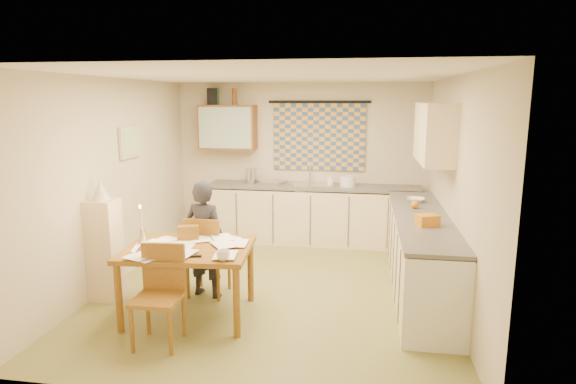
% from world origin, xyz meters
% --- Properties ---
extents(floor, '(4.00, 4.50, 0.02)m').
position_xyz_m(floor, '(0.00, 0.00, -0.01)').
color(floor, olive).
rests_on(floor, ground).
extents(ceiling, '(4.00, 4.50, 0.02)m').
position_xyz_m(ceiling, '(0.00, 0.00, 2.51)').
color(ceiling, white).
rests_on(ceiling, floor).
extents(wall_back, '(4.00, 0.02, 2.50)m').
position_xyz_m(wall_back, '(0.00, 2.26, 1.25)').
color(wall_back, beige).
rests_on(wall_back, floor).
extents(wall_front, '(4.00, 0.02, 2.50)m').
position_xyz_m(wall_front, '(0.00, -2.26, 1.25)').
color(wall_front, beige).
rests_on(wall_front, floor).
extents(wall_left, '(0.02, 4.50, 2.50)m').
position_xyz_m(wall_left, '(-2.01, 0.00, 1.25)').
color(wall_left, beige).
rests_on(wall_left, floor).
extents(wall_right, '(0.02, 4.50, 2.50)m').
position_xyz_m(wall_right, '(2.01, 0.00, 1.25)').
color(wall_right, beige).
rests_on(wall_right, floor).
extents(window_blind, '(1.45, 0.03, 1.05)m').
position_xyz_m(window_blind, '(0.30, 2.22, 1.65)').
color(window_blind, '#325382').
rests_on(window_blind, wall_back).
extents(curtain_rod, '(1.60, 0.04, 0.04)m').
position_xyz_m(curtain_rod, '(0.30, 2.20, 2.20)').
color(curtain_rod, black).
rests_on(curtain_rod, wall_back).
extents(wall_cabinet, '(0.90, 0.34, 0.70)m').
position_xyz_m(wall_cabinet, '(-1.15, 2.08, 1.80)').
color(wall_cabinet, brown).
rests_on(wall_cabinet, wall_back).
extents(wall_cabinet_glass, '(0.84, 0.02, 0.64)m').
position_xyz_m(wall_cabinet_glass, '(-1.15, 1.91, 1.80)').
color(wall_cabinet_glass, '#99B2A5').
rests_on(wall_cabinet_glass, wall_back).
extents(upper_cabinet_right, '(0.34, 1.30, 0.70)m').
position_xyz_m(upper_cabinet_right, '(1.83, 0.55, 1.85)').
color(upper_cabinet_right, beige).
rests_on(upper_cabinet_right, wall_right).
extents(framed_print, '(0.04, 0.50, 0.40)m').
position_xyz_m(framed_print, '(-1.97, 0.40, 1.70)').
color(framed_print, beige).
rests_on(framed_print, wall_left).
extents(print_canvas, '(0.01, 0.42, 0.32)m').
position_xyz_m(print_canvas, '(-1.95, 0.40, 1.70)').
color(print_canvas, silver).
rests_on(print_canvas, wall_left).
extents(counter_back, '(3.30, 0.62, 0.92)m').
position_xyz_m(counter_back, '(0.24, 1.95, 0.45)').
color(counter_back, beige).
rests_on(counter_back, floor).
extents(counter_right, '(0.62, 2.95, 0.92)m').
position_xyz_m(counter_right, '(1.70, 0.21, 0.45)').
color(counter_right, beige).
rests_on(counter_right, floor).
extents(stove, '(0.58, 0.58, 0.90)m').
position_xyz_m(stove, '(1.70, -0.98, 0.45)').
color(stove, white).
rests_on(stove, floor).
extents(sink, '(0.65, 0.59, 0.10)m').
position_xyz_m(sink, '(0.20, 1.95, 0.88)').
color(sink, silver).
rests_on(sink, counter_back).
extents(tap, '(0.03, 0.03, 0.28)m').
position_xyz_m(tap, '(0.17, 2.13, 1.06)').
color(tap, silver).
rests_on(tap, counter_back).
extents(dish_rack, '(0.42, 0.38, 0.06)m').
position_xyz_m(dish_rack, '(-0.39, 1.95, 0.95)').
color(dish_rack, silver).
rests_on(dish_rack, counter_back).
extents(kettle, '(0.22, 0.22, 0.24)m').
position_xyz_m(kettle, '(-0.75, 1.95, 1.04)').
color(kettle, silver).
rests_on(kettle, counter_back).
extents(mixing_bowl, '(0.29, 0.29, 0.16)m').
position_xyz_m(mixing_bowl, '(0.77, 1.95, 1.00)').
color(mixing_bowl, white).
rests_on(mixing_bowl, counter_back).
extents(soap_bottle, '(0.09, 0.10, 0.17)m').
position_xyz_m(soap_bottle, '(0.50, 2.00, 1.01)').
color(soap_bottle, white).
rests_on(soap_bottle, counter_back).
extents(bowl, '(0.30, 0.30, 0.06)m').
position_xyz_m(bowl, '(1.70, 0.94, 0.95)').
color(bowl, white).
rests_on(bowl, counter_right).
extents(orange_bag, '(0.26, 0.23, 0.12)m').
position_xyz_m(orange_bag, '(1.70, -0.27, 0.98)').
color(orange_bag, orange).
rests_on(orange_bag, counter_right).
extents(fruit_orange, '(0.10, 0.10, 0.10)m').
position_xyz_m(fruit_orange, '(1.65, 0.55, 0.97)').
color(fruit_orange, orange).
rests_on(fruit_orange, counter_right).
extents(speaker, '(0.20, 0.23, 0.26)m').
position_xyz_m(speaker, '(-1.39, 2.08, 2.28)').
color(speaker, black).
rests_on(speaker, wall_cabinet).
extents(bottle_green, '(0.08, 0.08, 0.26)m').
position_xyz_m(bottle_green, '(-1.32, 2.08, 2.28)').
color(bottle_green, '#195926').
rests_on(bottle_green, wall_cabinet).
extents(bottle_brown, '(0.09, 0.09, 0.26)m').
position_xyz_m(bottle_brown, '(-1.03, 2.08, 2.28)').
color(bottle_brown, brown).
rests_on(bottle_brown, wall_cabinet).
extents(dining_table, '(1.35, 1.07, 0.75)m').
position_xyz_m(dining_table, '(-0.75, -0.88, 0.38)').
color(dining_table, brown).
rests_on(dining_table, floor).
extents(chair_far, '(0.45, 0.45, 0.94)m').
position_xyz_m(chair_far, '(-0.73, -0.31, 0.29)').
color(chair_far, brown).
rests_on(chair_far, floor).
extents(chair_near, '(0.43, 0.43, 0.92)m').
position_xyz_m(chair_near, '(-0.82, -1.49, 0.29)').
color(chair_near, brown).
rests_on(chair_near, floor).
extents(person, '(0.65, 0.56, 1.36)m').
position_xyz_m(person, '(-0.75, -0.34, 0.68)').
color(person, black).
rests_on(person, floor).
extents(shelf_stand, '(0.32, 0.30, 1.15)m').
position_xyz_m(shelf_stand, '(-1.84, -0.60, 0.58)').
color(shelf_stand, beige).
rests_on(shelf_stand, floor).
extents(lampshade, '(0.20, 0.20, 0.22)m').
position_xyz_m(lampshade, '(-1.84, -0.60, 1.26)').
color(lampshade, beige).
rests_on(lampshade, shelf_stand).
extents(letter_rack, '(0.24, 0.16, 0.16)m').
position_xyz_m(letter_rack, '(-0.83, -0.64, 0.83)').
color(letter_rack, brown).
rests_on(letter_rack, dining_table).
extents(mug, '(0.21, 0.21, 0.10)m').
position_xyz_m(mug, '(-0.27, -1.22, 0.80)').
color(mug, white).
rests_on(mug, dining_table).
extents(magazine, '(0.34, 0.38, 0.03)m').
position_xyz_m(magazine, '(-1.18, -1.15, 0.76)').
color(magazine, maroon).
rests_on(magazine, dining_table).
extents(book, '(0.25, 0.29, 0.02)m').
position_xyz_m(book, '(-1.15, -1.02, 0.76)').
color(book, orange).
rests_on(book, dining_table).
extents(orange_box, '(0.12, 0.08, 0.04)m').
position_xyz_m(orange_box, '(-1.01, -1.21, 0.77)').
color(orange_box, orange).
rests_on(orange_box, dining_table).
extents(eyeglasses, '(0.14, 0.07, 0.02)m').
position_xyz_m(eyeglasses, '(-0.57, -1.17, 0.76)').
color(eyeglasses, black).
rests_on(eyeglasses, dining_table).
extents(candle_holder, '(0.08, 0.08, 0.18)m').
position_xyz_m(candle_holder, '(-1.25, -0.86, 0.84)').
color(candle_holder, silver).
rests_on(candle_holder, dining_table).
extents(candle, '(0.03, 0.03, 0.22)m').
position_xyz_m(candle, '(-1.24, -0.90, 1.04)').
color(candle, white).
rests_on(candle, dining_table).
extents(candle_flame, '(0.02, 0.02, 0.02)m').
position_xyz_m(candle_flame, '(-1.25, -0.87, 1.16)').
color(candle_flame, '#FFCC66').
rests_on(candle_flame, dining_table).
extents(papers, '(1.15, 1.07, 0.03)m').
position_xyz_m(papers, '(-0.80, -0.89, 0.76)').
color(papers, white).
rests_on(papers, dining_table).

